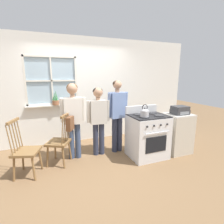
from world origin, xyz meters
TOP-DOWN VIEW (x-y plane):
  - ground_plane at (0.00, 0.00)m, footprint 16.00×16.00m
  - wall_back at (0.04, 1.40)m, footprint 6.40×0.16m
  - chair_by_window at (-0.66, 0.23)m, footprint 0.55×0.56m
  - chair_near_wall at (-1.26, 0.01)m, footprint 0.51×0.52m
  - person_elderly_left at (-0.35, 0.37)m, footprint 0.52×0.26m
  - person_teen_center at (0.18, 0.35)m, footprint 0.50×0.24m
  - person_adult_right at (0.62, 0.35)m, footprint 0.50×0.25m
  - stove at (1.13, -0.13)m, footprint 0.77×0.68m
  - kettle at (0.95, -0.26)m, footprint 0.21×0.17m
  - potted_plant at (-0.62, 1.31)m, footprint 0.16×0.16m
  - handbag at (-0.46, 0.12)m, footprint 0.25×0.24m
  - side_counter at (1.89, -0.18)m, footprint 0.55×0.50m
  - stereo at (1.89, -0.20)m, footprint 0.34×0.29m

SIDE VIEW (x-z plane):
  - ground_plane at x=0.00m, z-range 0.00..0.00m
  - side_counter at x=1.89m, z-range 0.00..0.90m
  - chair_by_window at x=-0.66m, z-range -0.06..0.96m
  - chair_near_wall at x=-1.26m, z-range -0.06..0.96m
  - stove at x=1.13m, z-range -0.07..1.01m
  - handbag at x=-0.46m, z-range 0.69..1.00m
  - person_teen_center at x=0.18m, z-range 0.16..1.65m
  - person_adult_right at x=0.62m, z-range 0.16..1.79m
  - person_elderly_left at x=-0.35m, z-range 0.18..1.77m
  - stereo at x=1.89m, z-range 0.90..1.08m
  - kettle at x=0.95m, z-range 0.90..1.15m
  - potted_plant at x=-0.62m, z-range 0.94..1.30m
  - wall_back at x=0.04m, z-range -0.02..2.68m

